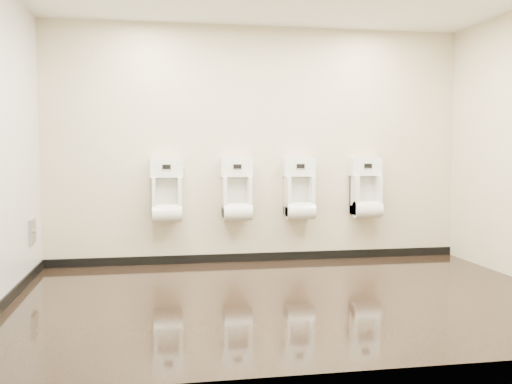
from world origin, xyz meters
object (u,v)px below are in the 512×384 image
urinal_2 (299,193)px  urinal_3 (366,192)px  urinal_0 (167,195)px  urinal_1 (237,194)px  access_panel (32,231)px

urinal_2 → urinal_3: same height
urinal_0 → urinal_1: bearing=0.0°
urinal_0 → urinal_3: size_ratio=1.00×
urinal_1 → urinal_3: (1.59, 0.00, 0.00)m
urinal_1 → access_panel: bearing=-169.1°
urinal_0 → urinal_2: same height
urinal_3 → urinal_0: bearing=180.0°
urinal_0 → urinal_1: (0.81, 0.00, 0.00)m
access_panel → urinal_0: bearing=16.9°
urinal_2 → urinal_3: size_ratio=1.00×
access_panel → urinal_2: urinal_2 is taller
urinal_1 → urinal_3: bearing=0.0°
access_panel → urinal_1: urinal_1 is taller
urinal_1 → urinal_2: (0.75, 0.00, 0.00)m
urinal_0 → urinal_2: (1.57, 0.00, 0.00)m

